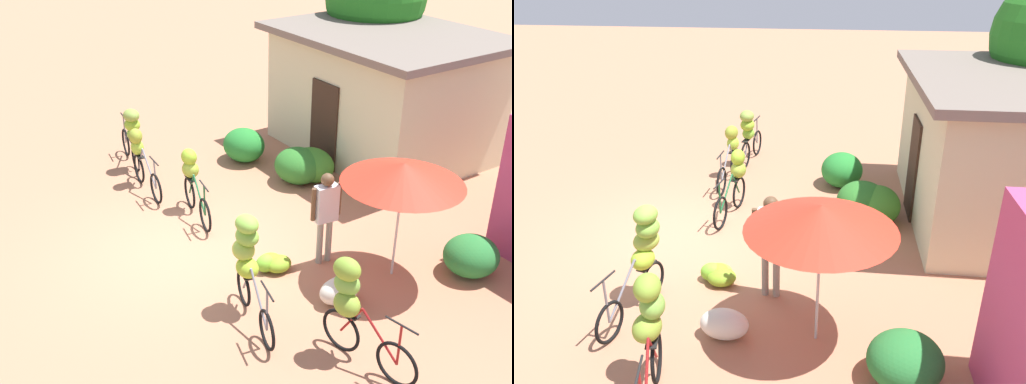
# 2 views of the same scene
# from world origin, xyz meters

# --- Properties ---
(ground_plane) EXTENTS (60.00, 60.00, 0.00)m
(ground_plane) POSITION_xyz_m (0.00, 0.00, 0.00)
(ground_plane) COLOR #AF7354
(building_low) EXTENTS (5.09, 3.99, 2.91)m
(building_low) POSITION_xyz_m (-1.50, 6.10, 1.47)
(building_low) COLOR beige
(building_low) RESTS_ON ground
(hedge_bush_front_left) EXTENTS (1.06, 0.95, 0.78)m
(hedge_bush_front_left) POSITION_xyz_m (-2.75, 2.97, 0.39)
(hedge_bush_front_left) COLOR #257E2E
(hedge_bush_front_left) RESTS_ON ground
(hedge_bush_front_right) EXTENTS (1.11, 1.03, 0.78)m
(hedge_bush_front_right) POSITION_xyz_m (-1.12, 3.36, 0.39)
(hedge_bush_front_right) COLOR #2C7227
(hedge_bush_front_right) RESTS_ON ground
(hedge_bush_mid) EXTENTS (1.07, 0.88, 0.74)m
(hedge_bush_mid) POSITION_xyz_m (-1.02, 3.67, 0.37)
(hedge_bush_mid) COLOR #3A7D27
(hedge_bush_mid) RESTS_ON ground
(hedge_bush_by_door) EXTENTS (0.90, 0.95, 0.69)m
(hedge_bush_by_door) POSITION_xyz_m (3.33, 3.69, 0.35)
(hedge_bush_by_door) COLOR #277734
(hedge_bush_by_door) RESTS_ON ground
(market_umbrella) EXTENTS (1.99, 1.99, 2.08)m
(market_umbrella) POSITION_xyz_m (2.63, 2.58, 1.90)
(market_umbrella) COLOR beige
(market_umbrella) RESTS_ON ground
(bicycle_leftmost) EXTENTS (1.63, 0.40, 1.44)m
(bicycle_leftmost) POSITION_xyz_m (-3.83, 0.64, 0.88)
(bicycle_leftmost) COLOR black
(bicycle_leftmost) RESTS_ON ground
(bicycle_near_pile) EXTENTS (1.74, 0.39, 1.29)m
(bicycle_near_pile) POSITION_xyz_m (-2.75, 0.38, 0.73)
(bicycle_near_pile) COLOR black
(bicycle_near_pile) RESTS_ON ground
(bicycle_center_loaded) EXTENTS (1.66, 0.46, 1.30)m
(bicycle_center_loaded) POSITION_xyz_m (-1.14, 0.77, 0.75)
(bicycle_center_loaded) COLOR black
(bicycle_center_loaded) RESTS_ON ground
(bicycle_by_shop) EXTENTS (1.65, 0.59, 1.61)m
(bicycle_by_shop) POSITION_xyz_m (2.12, -0.01, 0.97)
(bicycle_by_shop) COLOR black
(bicycle_by_shop) RESTS_ON ground
(bicycle_rightmost) EXTENTS (1.60, 0.47, 1.55)m
(bicycle_rightmost) POSITION_xyz_m (3.77, 0.63, 0.91)
(bicycle_rightmost) COLOR black
(bicycle_rightmost) RESTS_ON ground
(banana_pile_on_ground) EXTENTS (0.58, 0.64, 0.30)m
(banana_pile_on_ground) POSITION_xyz_m (1.40, 0.93, 0.14)
(banana_pile_on_ground) COLOR #76C32F
(banana_pile_on_ground) RESTS_ON ground
(produce_sack) EXTENTS (0.49, 0.73, 0.44)m
(produce_sack) POSITION_xyz_m (2.75, 1.30, 0.22)
(produce_sack) COLOR silver
(produce_sack) RESTS_ON ground
(person_vendor) EXTENTS (0.25, 0.58, 1.71)m
(person_vendor) POSITION_xyz_m (1.69, 1.83, 1.05)
(person_vendor) COLOR gray
(person_vendor) RESTS_ON ground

